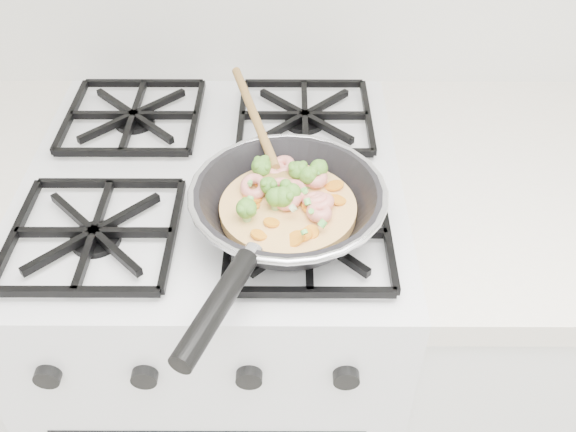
{
  "coord_description": "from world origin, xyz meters",
  "views": [
    {
      "loc": [
        0.12,
        0.9,
        1.53
      ],
      "look_at": [
        0.12,
        1.57,
        0.93
      ],
      "focal_mm": 39.85,
      "sensor_mm": 36.0,
      "label": 1
    }
  ],
  "objects": [
    {
      "name": "skillet",
      "position": [
        0.12,
        1.57,
        0.96
      ],
      "size": [
        0.28,
        0.58,
        0.08
      ],
      "rotation": [
        0.0,
        0.0,
        -0.33
      ],
      "color": "black",
      "rests_on": "stove"
    },
    {
      "name": "stove",
      "position": [
        0.0,
        1.7,
        0.46
      ],
      "size": [
        0.6,
        0.6,
        0.92
      ],
      "color": "silver",
      "rests_on": "ground"
    }
  ]
}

